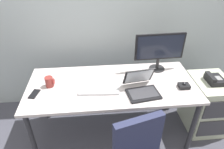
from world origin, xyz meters
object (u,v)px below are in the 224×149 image
Objects in this scene: file_cabinet at (206,104)px; keyboard at (99,90)px; desk_phone at (215,80)px; monitor_main at (160,49)px; trackball_mouse at (184,86)px; cell_phone at (34,94)px; coffee_mug at (50,82)px; laptop at (142,87)px.

file_cabinet is 1.64× the size of keyboard.
desk_phone is 0.35× the size of monitor_main.
trackball_mouse is (-0.42, -0.15, 0.42)m from file_cabinet.
keyboard reaches higher than file_cabinet.
file_cabinet is at bearing -21.88° from monitor_main.
desk_phone is at bearing -116.78° from file_cabinet.
coffee_mug is at bearing 56.76° from cell_phone.
laptop is at bearing -169.14° from file_cabinet.
coffee_mug reaches higher than trackball_mouse.
monitor_main reaches higher than file_cabinet.
keyboard is 0.88m from trackball_mouse.
trackball_mouse is at bearing 12.84° from cell_phone.
cell_phone is (-1.34, -0.35, -0.26)m from monitor_main.
monitor_main is at bearing 10.69° from coffee_mug.
trackball_mouse is at bearing -6.52° from coffee_mug.
cell_phone is (-0.14, -0.13, -0.05)m from coffee_mug.
file_cabinet is 1.90× the size of laptop.
file_cabinet is 0.99m from laptop.
keyboard is 0.64m from cell_phone.
keyboard is (-1.29, -0.11, 0.03)m from desk_phone.
desk_phone is 0.43m from trackball_mouse.
monitor_main is 1.25m from coffee_mug.
file_cabinet is at bearing 63.22° from desk_phone.
desk_phone is 0.70m from monitor_main.
file_cabinet is at bearing -0.36° from coffee_mug.
coffee_mug is (-1.38, 0.16, 0.03)m from trackball_mouse.
laptop reaches higher than trackball_mouse.
desk_phone reaches higher than file_cabinet.
cell_phone is at bearing 177.18° from laptop.
coffee_mug is at bearing 164.47° from keyboard.
desk_phone reaches higher than keyboard.
cell_phone is at bearing -176.61° from file_cabinet.
laptop is at bearing 11.22° from cell_phone.
coffee_mug is (-0.93, 0.18, 0.00)m from laptop.
laptop is (-0.87, -0.17, 0.44)m from file_cabinet.
laptop is (-0.86, -0.15, 0.07)m from desk_phone.
monitor_main is 0.83m from keyboard.
file_cabinet is 0.38m from desk_phone.
file_cabinet is 6.22× the size of trackball_mouse.
monitor_main is 0.54m from laptop.
keyboard reaches higher than cell_phone.
monitor_main reaches higher than trackball_mouse.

